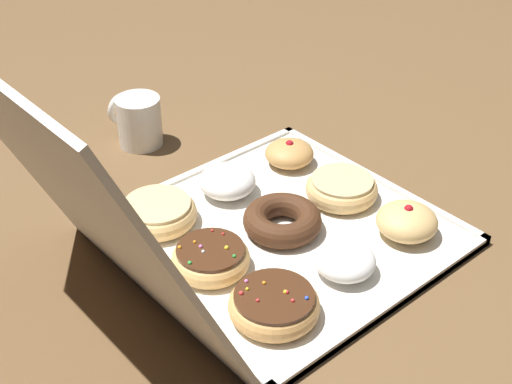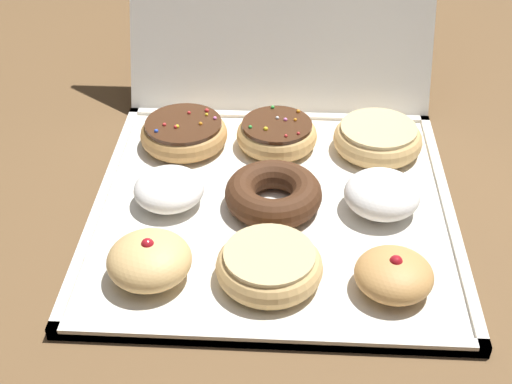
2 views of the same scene
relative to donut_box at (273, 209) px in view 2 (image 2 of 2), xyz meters
The scene contains 11 objects.
ground_plane 0.01m from the donut_box, ahead, with size 3.00×3.00×0.00m, color brown.
donut_box is the anchor object (origin of this frame).
jelly_filled_donut_0 0.18m from the donut_box, 134.11° to the right, with size 0.09×0.09×0.05m.
glazed_ring_donut_1 0.13m from the donut_box, 89.81° to the right, with size 0.11×0.11×0.04m.
jelly_filled_donut_2 0.19m from the donut_box, 46.26° to the right, with size 0.08×0.08×0.04m.
powdered_filled_donut_3 0.13m from the donut_box, behind, with size 0.08×0.08×0.04m.
chocolate_cake_ring_donut_4 0.02m from the donut_box, ahead, with size 0.12×0.12×0.04m.
powdered_filled_donut_5 0.13m from the donut_box, ahead, with size 0.09×0.09×0.05m.
sprinkle_donut_6 0.18m from the donut_box, 133.99° to the left, with size 0.12×0.12×0.04m.
sprinkle_donut_7 0.14m from the donut_box, 89.34° to the left, with size 0.11×0.11×0.04m.
glazed_ring_donut_8 0.19m from the donut_box, 43.83° to the left, with size 0.12×0.12×0.04m.
Camera 2 is at (0.02, -0.68, 0.54)m, focal length 49.97 mm.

